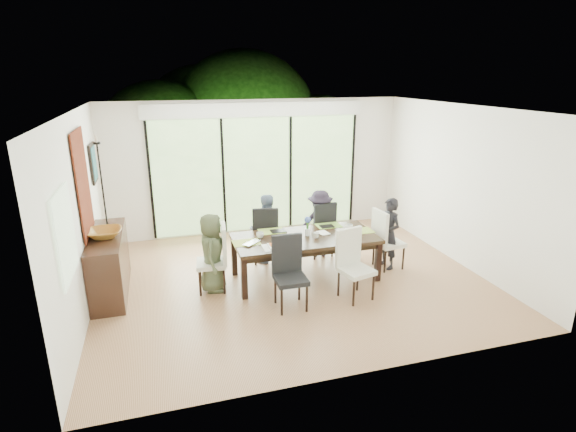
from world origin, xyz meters
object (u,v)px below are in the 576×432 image
object	(u,v)px
cup_b	(316,235)
cup_c	(349,227)
person_far_right	(320,223)
vase	(307,232)
bowl	(104,233)
chair_near_right	(357,266)
chair_far_right	(319,228)
laptop	(254,244)
chair_right_end	(389,238)
cup_a	(260,235)
table_top	(305,238)
chair_left_end	(211,258)
chair_far_left	(265,233)
person_far_left	(266,229)
sideboard	(109,264)
chair_near_left	(291,274)
person_left_end	(212,252)
person_right_end	(389,234)

from	to	relation	value
cup_b	cup_c	world-z (taller)	cup_c
person_far_right	vase	bearing A→B (deg)	71.20
bowl	chair_near_right	bearing A→B (deg)	-18.11
chair_far_right	chair_near_right	size ratio (longest dim) A/B	1.00
laptop	chair_right_end	bearing A→B (deg)	-37.99
cup_a	cup_c	bearing A→B (deg)	-1.91
table_top	chair_left_end	world-z (taller)	chair_left_end
chair_far_left	bowl	size ratio (longest dim) A/B	2.14
chair_right_end	chair_near_right	distance (m)	1.33
person_far_left	sideboard	xyz separation A→B (m)	(-2.53, -0.46, -0.15)
cup_a	person_far_left	bearing A→B (deg)	69.81
chair_far_right	chair_near_left	xyz separation A→B (m)	(-1.05, -1.72, 0.00)
cup_a	chair_far_left	bearing A→B (deg)	70.35
chair_far_right	person_far_left	size ratio (longest dim) A/B	0.85
chair_far_right	cup_c	world-z (taller)	chair_far_right
chair_far_left	person_left_end	world-z (taller)	person_left_end
cup_b	person_far_right	bearing A→B (deg)	66.73
cup_c	person_far_left	bearing A→B (deg)	149.72
chair_right_end	person_far_left	world-z (taller)	person_far_left
person_right_end	sideboard	world-z (taller)	person_right_end
person_far_left	laptop	world-z (taller)	person_far_left
person_left_end	cup_a	distance (m)	0.81
chair_left_end	person_far_left	distance (m)	1.34
person_far_left	chair_far_left	bearing A→B (deg)	-103.46
chair_left_end	person_far_right	size ratio (longest dim) A/B	0.85
person_left_end	cup_c	xyz separation A→B (m)	(2.28, 0.10, 0.14)
chair_far_left	person_right_end	world-z (taller)	person_right_end
chair_near_left	cup_c	distance (m)	1.64
person_left_end	person_far_right	size ratio (longest dim) A/B	1.00
chair_left_end	person_far_left	size ratio (longest dim) A/B	0.85
chair_far_left	sideboard	world-z (taller)	chair_far_left
cup_c	bowl	size ratio (longest dim) A/B	0.24
chair_right_end	person_far_right	xyz separation A→B (m)	(-0.95, 0.83, 0.09)
cup_b	cup_c	bearing A→B (deg)	17.10
chair_far_right	chair_left_end	bearing A→B (deg)	15.04
chair_far_right	sideboard	world-z (taller)	chair_far_right
bowl	person_far_right	bearing A→B (deg)	9.07
chair_left_end	sideboard	xyz separation A→B (m)	(-1.48, 0.37, -0.06)
chair_far_left	chair_near_right	xyz separation A→B (m)	(0.95, -1.72, 0.00)
chair_near_right	cup_c	distance (m)	1.04
person_far_right	cup_c	bearing A→B (deg)	122.77
person_far_left	laptop	distance (m)	1.02
chair_right_end	sideboard	xyz separation A→B (m)	(-4.48, 0.37, -0.06)
chair_left_end	bowl	bearing A→B (deg)	-93.87
chair_near_left	chair_near_right	distance (m)	1.00
vase	cup_a	bearing A→B (deg)	172.41
person_left_end	cup_a	xyz separation A→B (m)	(0.78, 0.15, 0.14)
person_right_end	person_far_right	size ratio (longest dim) A/B	1.00
bowl	person_far_left	bearing A→B (deg)	12.56
chair_right_end	chair_near_left	distance (m)	2.18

